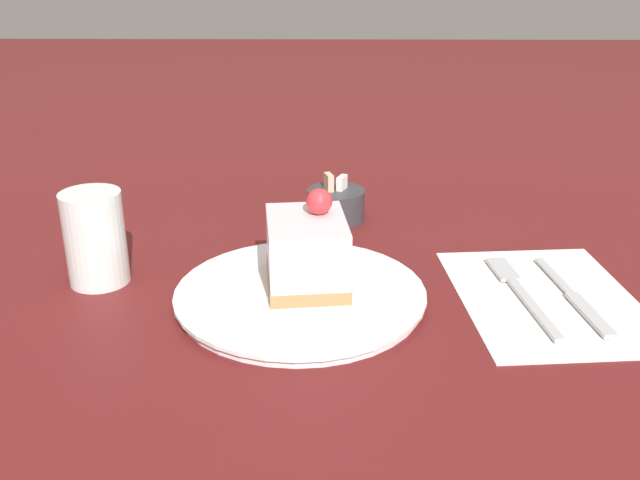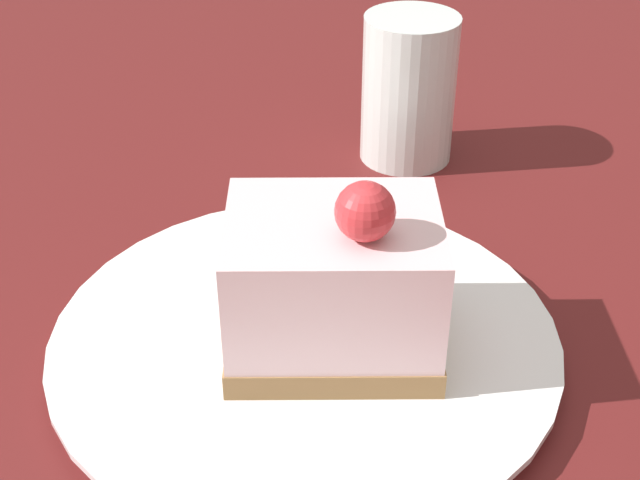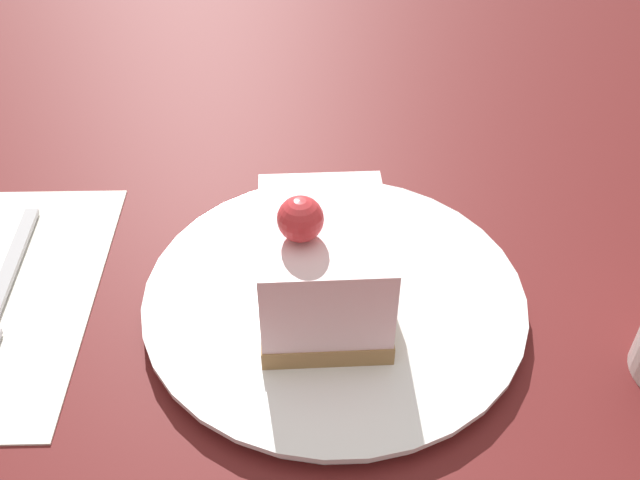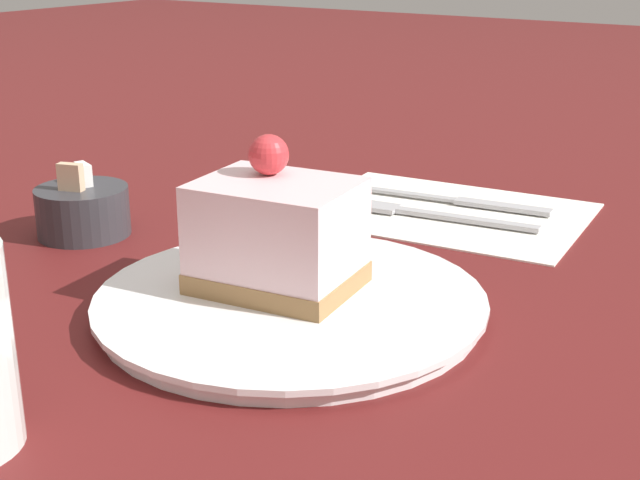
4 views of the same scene
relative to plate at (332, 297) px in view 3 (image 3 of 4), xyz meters
The scene contains 3 objects.
ground_plane 0.02m from the plate, 94.95° to the left, with size 4.00×4.00×0.00m, color #5B1919.
plate is the anchor object (origin of this frame).
cake_slice 0.05m from the plate, 70.33° to the left, with size 0.09×0.11×0.10m.
Camera 3 is at (-0.01, 0.32, 0.35)m, focal length 40.00 mm.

